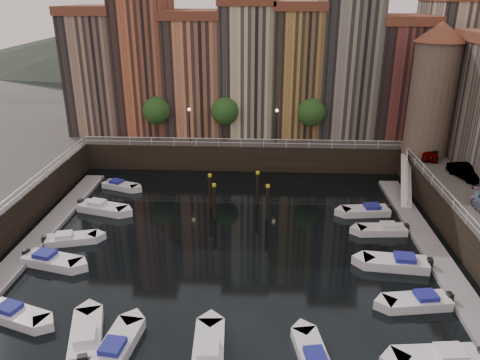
# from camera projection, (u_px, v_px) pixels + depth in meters

# --- Properties ---
(ground) EXTENTS (200.00, 200.00, 0.00)m
(ground) POSITION_uv_depth(u_px,v_px,m) (232.00, 238.00, 39.63)
(ground) COLOR black
(ground) RESTS_ON ground
(quay_far) EXTENTS (80.00, 20.00, 3.00)m
(quay_far) POSITION_uv_depth(u_px,v_px,m) (245.00, 135.00, 63.19)
(quay_far) COLOR black
(quay_far) RESTS_ON ground
(dock_left) EXTENTS (2.00, 28.00, 0.35)m
(dock_left) POSITION_uv_depth(u_px,v_px,m) (39.00, 237.00, 39.41)
(dock_left) COLOR gray
(dock_left) RESTS_ON ground
(dock_right) EXTENTS (2.00, 28.00, 0.35)m
(dock_right) POSITION_uv_depth(u_px,v_px,m) (430.00, 247.00, 37.87)
(dock_right) COLOR gray
(dock_right) RESTS_ON ground
(mountains) EXTENTS (145.00, 100.00, 18.00)m
(mountains) POSITION_uv_depth(u_px,v_px,m) (262.00, 35.00, 138.63)
(mountains) COLOR #2D382D
(mountains) RESTS_ON ground
(far_terrace) EXTENTS (48.70, 10.30, 17.50)m
(far_terrace) POSITION_uv_depth(u_px,v_px,m) (271.00, 67.00, 57.21)
(far_terrace) COLOR #977660
(far_terrace) RESTS_ON quay_far
(corner_tower) EXTENTS (5.20, 5.20, 13.80)m
(corner_tower) POSITION_uv_depth(u_px,v_px,m) (433.00, 88.00, 48.35)
(corner_tower) COLOR #6B5B4C
(corner_tower) RESTS_ON quay_right
(promenade_trees) EXTENTS (21.20, 3.20, 5.20)m
(promenade_trees) POSITION_uv_depth(u_px,v_px,m) (230.00, 111.00, 54.13)
(promenade_trees) COLOR black
(promenade_trees) RESTS_ON quay_far
(street_lamps) EXTENTS (10.36, 0.36, 4.18)m
(street_lamps) POSITION_uv_depth(u_px,v_px,m) (233.00, 119.00, 53.45)
(street_lamps) COLOR black
(street_lamps) RESTS_ON quay_far
(railings) EXTENTS (36.08, 34.04, 0.52)m
(railings) POSITION_uv_depth(u_px,v_px,m) (235.00, 176.00, 42.76)
(railings) COLOR white
(railings) RESTS_ON ground
(gangway) EXTENTS (2.78, 8.32, 3.73)m
(gangway) POSITION_uv_depth(u_px,v_px,m) (406.00, 178.00, 47.38)
(gangway) COLOR white
(gangway) RESTS_ON ground
(mooring_pilings) EXTENTS (5.82, 3.65, 3.78)m
(mooring_pilings) POSITION_uv_depth(u_px,v_px,m) (237.00, 196.00, 43.66)
(mooring_pilings) COLOR black
(mooring_pilings) RESTS_ON ground
(boat_left_0) EXTENTS (4.63, 2.95, 1.04)m
(boat_left_0) POSITION_uv_depth(u_px,v_px,m) (16.00, 315.00, 29.60)
(boat_left_0) COLOR silver
(boat_left_0) RESTS_ON ground
(boat_left_1) EXTENTS (4.94, 2.83, 1.11)m
(boat_left_1) POSITION_uv_depth(u_px,v_px,m) (51.00, 260.00, 35.60)
(boat_left_1) COLOR silver
(boat_left_1) RESTS_ON ground
(boat_left_2) EXTENTS (4.41, 2.58, 0.99)m
(boat_left_2) POSITION_uv_depth(u_px,v_px,m) (70.00, 239.00, 38.81)
(boat_left_2) COLOR silver
(boat_left_2) RESTS_ON ground
(boat_left_3) EXTENTS (5.08, 3.01, 1.14)m
(boat_left_3) POSITION_uv_depth(u_px,v_px,m) (102.00, 208.00, 44.31)
(boat_left_3) COLOR silver
(boat_left_3) RESTS_ON ground
(boat_left_4) EXTENTS (4.19, 2.74, 0.94)m
(boat_left_4) POSITION_uv_depth(u_px,v_px,m) (120.00, 185.00, 49.65)
(boat_left_4) COLOR silver
(boat_left_4) RESTS_ON ground
(boat_right_0) EXTENTS (5.18, 2.32, 1.17)m
(boat_right_0) POSITION_uv_depth(u_px,v_px,m) (440.00, 360.00, 25.92)
(boat_right_0) COLOR silver
(boat_right_0) RESTS_ON ground
(boat_right_1) EXTENTS (4.67, 2.29, 1.05)m
(boat_right_1) POSITION_uv_depth(u_px,v_px,m) (418.00, 302.00, 30.87)
(boat_right_1) COLOR silver
(boat_right_1) RESTS_ON ground
(boat_right_2) EXTENTS (5.10, 2.28, 1.15)m
(boat_right_2) POSITION_uv_depth(u_px,v_px,m) (397.00, 263.00, 35.26)
(boat_right_2) COLOR silver
(boat_right_2) RESTS_ON ground
(boat_right_3) EXTENTS (4.39, 1.88, 0.99)m
(boat_right_3) POSITION_uv_depth(u_px,v_px,m) (383.00, 230.00, 40.34)
(boat_right_3) COLOR silver
(boat_right_3) RESTS_ON ground
(boat_right_4) EXTENTS (4.69, 2.20, 1.05)m
(boat_right_4) POSITION_uv_depth(u_px,v_px,m) (367.00, 211.00, 43.78)
(boat_right_4) COLOR silver
(boat_right_4) RESTS_ON ground
(boat_near_0) EXTENTS (2.96, 5.00, 1.12)m
(boat_near_0) POSITION_uv_depth(u_px,v_px,m) (86.00, 336.00, 27.73)
(boat_near_0) COLOR silver
(boat_near_0) RESTS_ON ground
(boat_near_1) EXTENTS (2.26, 4.84, 1.09)m
(boat_near_1) POSITION_uv_depth(u_px,v_px,m) (117.00, 347.00, 26.91)
(boat_near_1) COLOR silver
(boat_near_1) RESTS_ON ground
(boat_near_2) EXTENTS (2.01, 4.84, 1.10)m
(boat_near_2) POSITION_uv_depth(u_px,v_px,m) (209.00, 349.00, 26.70)
(boat_near_2) COLOR silver
(boat_near_2) RESTS_ON ground
(boat_near_3) EXTENTS (2.24, 4.41, 0.99)m
(boat_near_3) POSITION_uv_depth(u_px,v_px,m) (313.00, 356.00, 26.30)
(boat_near_3) COLOR silver
(boat_near_3) RESTS_ON ground
(car_a) EXTENTS (2.85, 4.40, 1.39)m
(car_a) POSITION_uv_depth(u_px,v_px,m) (430.00, 152.00, 49.30)
(car_a) COLOR gray
(car_a) RESTS_ON quay_right
(car_b) EXTENTS (2.54, 4.28, 1.33)m
(car_b) POSITION_uv_depth(u_px,v_px,m) (466.00, 173.00, 43.78)
(car_b) COLOR gray
(car_b) RESTS_ON quay_right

